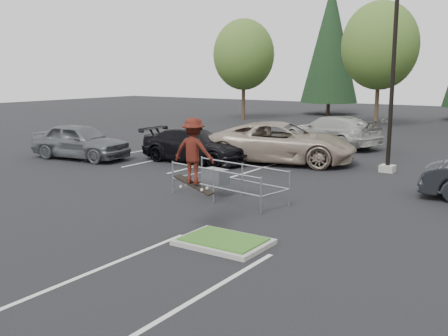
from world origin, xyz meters
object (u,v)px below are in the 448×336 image
Objects in this scene: skateboarder at (193,151)px; car_l_black at (195,145)px; decid_a at (244,57)px; car_l_tan at (280,143)px; light_pole at (393,65)px; conif_a at (331,43)px; cart_corral at (218,176)px; car_l_grey at (80,141)px; decid_b at (380,49)px; car_far_silver at (332,131)px.

car_l_black is at bearing -63.23° from skateboarder.
decid_a reaches higher than car_l_tan.
skateboarder is at bearing -60.47° from decid_a.
light_pole is 31.63m from conif_a.
conif_a is 38.11m from cart_corral.
light_pole reaches higher than car_l_black.
car_l_tan is at bearing -69.60° from car_l_grey.
decid_a is 10.85m from conif_a.
car_l_tan is at bearing -83.59° from skateboarder.
decid_a is at bearing 4.87° from car_l_grey.
decid_a is 1.72× the size of car_l_grey.
conif_a is (-14.50, 28.00, 2.54)m from light_pole.
decid_b is at bearing -49.83° from conif_a.
car_l_black is at bearing -3.79° from car_far_silver.
decid_b reaches higher than car_l_grey.
car_l_tan is 1.34× the size of car_l_grey.
cart_corral is at bearing -59.89° from decid_a.
conif_a is at bearing -5.46° from car_l_grey.
cart_corral is at bearing -112.43° from car_l_grey.
car_l_black is 0.89× the size of car_far_silver.
car_far_silver is (-1.56, 13.92, 0.16)m from cart_corral.
skateboarder is 0.33× the size of car_far_silver.
light_pole is 1.84× the size of car_l_black.
skateboarder is (16.81, -29.67, -3.35)m from decid_a.
skateboarder is at bearing -54.74° from cart_corral.
cart_corral is 7.35m from car_l_black.
conif_a reaches higher than decid_a.
decid_a is at bearing -70.56° from skateboarder.
car_l_grey is 0.84× the size of car_far_silver.
light_pole is at bearing -44.25° from decid_a.
decid_a is 23.39m from car_l_tan.
conif_a is at bearing 9.40° from car_l_black.
car_l_tan reaches higher than cart_corral.
decid_b is 13.63m from car_far_silver.
skateboarder is at bearing -80.94° from decid_b.
cart_corral is (15.05, -25.95, -4.85)m from decid_a.
decid_a is at bearing -111.91° from conif_a.
car_l_tan is at bearing -174.29° from light_pole.
light_pole is 9.45m from cart_corral.
decid_b is 0.74× the size of conif_a.
conif_a is at bearing -138.36° from car_far_silver.
skateboarder is at bearing -178.64° from car_l_tan.
decid_b is 25.17m from car_l_grey.
light_pole is 15.13m from car_l_grey.
car_far_silver is (-5.02, 6.00, -3.66)m from light_pole.
car_l_tan is (-3.30, 11.14, -1.26)m from skateboarder.
car_l_grey is (-8.80, -4.50, -0.08)m from car_l_tan.
car_far_silver is (8.79, 11.00, 0.01)m from car_l_grey.
conif_a is 1.87× the size of car_l_tan.
skateboarder is at bearing -72.10° from conif_a.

